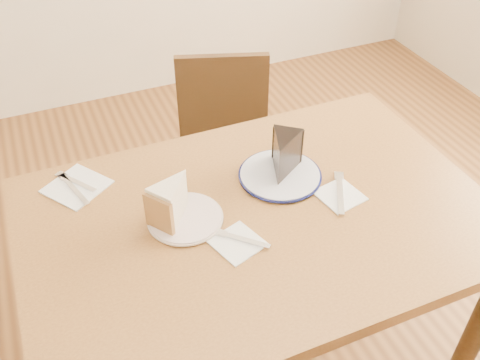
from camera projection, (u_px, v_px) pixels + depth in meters
name	position (u px, v px, depth m)	size (l,w,h in m)	color
table	(258.00, 240.00, 1.44)	(1.20, 0.80, 0.75)	brown
chair_far	(225.00, 158.00, 2.04)	(0.51, 0.51, 0.82)	black
plate_cream	(185.00, 218.00, 1.35)	(0.18, 0.18, 0.01)	silver
plate_navy	(280.00, 175.00, 1.48)	(0.22, 0.22, 0.01)	silver
carrot_cake	(174.00, 200.00, 1.32)	(0.08, 0.11, 0.10)	beige
chocolate_cake	(283.00, 158.00, 1.45)	(0.08, 0.12, 0.10)	black
napkin_cream	(238.00, 243.00, 1.29)	(0.11, 0.11, 0.00)	white
napkin_navy	(340.00, 196.00, 1.42)	(0.11, 0.11, 0.00)	white
napkin_spare	(77.00, 186.00, 1.45)	(0.14, 0.14, 0.00)	white
fork_cream	(243.00, 239.00, 1.29)	(0.01, 0.14, 0.00)	silver
knife_navy	(340.00, 193.00, 1.42)	(0.02, 0.17, 0.00)	silver
fork_spare	(76.00, 182.00, 1.46)	(0.01, 0.14, 0.00)	silver
knife_spare	(74.00, 189.00, 1.44)	(0.01, 0.16, 0.00)	silver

